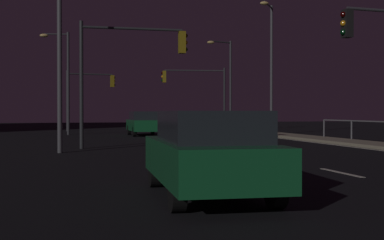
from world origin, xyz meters
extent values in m
plane|color=black|center=(0.00, 17.50, 0.00)|extent=(112.00, 112.00, 0.00)
cube|color=gray|center=(6.77, 17.50, 0.07)|extent=(2.01, 77.00, 0.14)
cube|color=silver|center=(0.00, 9.00, 0.01)|extent=(0.14, 2.00, 0.01)
cube|color=silver|center=(0.00, 13.00, 0.01)|extent=(0.14, 2.00, 0.01)
cube|color=silver|center=(0.00, 17.00, 0.01)|extent=(0.14, 2.00, 0.01)
cube|color=silver|center=(0.00, 21.00, 0.01)|extent=(0.14, 2.00, 0.01)
cube|color=silver|center=(0.00, 25.00, 0.01)|extent=(0.14, 2.00, 0.01)
cube|color=silver|center=(0.00, 29.00, 0.01)|extent=(0.14, 2.00, 0.01)
cube|color=silver|center=(0.00, 33.00, 0.01)|extent=(0.14, 2.00, 0.01)
cube|color=silver|center=(0.00, 37.00, 0.01)|extent=(0.14, 2.00, 0.01)
cube|color=silver|center=(0.00, 41.00, 0.01)|extent=(0.14, 2.00, 0.01)
cube|color=silver|center=(0.00, 45.00, 0.01)|extent=(0.14, 2.00, 0.01)
cube|color=silver|center=(5.51, 22.50, 0.01)|extent=(0.14, 53.00, 0.01)
cube|color=#14592D|center=(-4.30, 6.25, 0.67)|extent=(2.06, 4.50, 0.70)
cube|color=#1E2328|center=(-4.32, 6.00, 1.29)|extent=(1.74, 2.55, 0.55)
cylinder|color=black|center=(-5.02, 7.70, 0.32)|extent=(0.26, 0.65, 0.64)
cylinder|color=black|center=(-3.43, 7.61, 0.32)|extent=(0.26, 0.65, 0.64)
cylinder|color=black|center=(-5.18, 4.89, 0.32)|extent=(0.26, 0.65, 0.64)
cylinder|color=black|center=(-3.58, 4.80, 0.32)|extent=(0.26, 0.65, 0.64)
cube|color=#14592D|center=(-1.56, 31.06, 0.67)|extent=(1.87, 4.42, 0.70)
cube|color=#1E2328|center=(-1.55, 31.31, 1.29)|extent=(1.63, 2.48, 0.55)
cylinder|color=black|center=(-0.77, 29.64, 0.32)|extent=(0.23, 0.64, 0.64)
cylinder|color=black|center=(-2.37, 29.66, 0.32)|extent=(0.23, 0.64, 0.64)
cylinder|color=black|center=(-0.74, 32.46, 0.32)|extent=(0.23, 0.64, 0.64)
cylinder|color=black|center=(-2.34, 32.47, 0.32)|extent=(0.23, 0.64, 0.64)
cube|color=black|center=(2.57, 13.10, 4.55)|extent=(0.30, 0.36, 0.95)
sphere|color=black|center=(2.41, 13.09, 4.85)|extent=(0.20, 0.20, 0.20)
sphere|color=orange|center=(2.41, 13.09, 4.55)|extent=(0.20, 0.20, 0.20)
sphere|color=black|center=(2.41, 13.09, 4.25)|extent=(0.20, 0.20, 0.20)
cylinder|color=#2D3033|center=(-6.02, 19.52, 2.67)|extent=(0.16, 0.16, 5.35)
cylinder|color=#2D3033|center=(-3.87, 19.48, 5.10)|extent=(4.30, 0.20, 0.11)
cube|color=olive|center=(-1.72, 19.44, 4.57)|extent=(0.29, 0.35, 0.95)
sphere|color=black|center=(-1.56, 19.43, 4.87)|extent=(0.20, 0.20, 0.20)
sphere|color=orange|center=(-1.56, 19.43, 4.57)|extent=(0.20, 0.20, 0.20)
sphere|color=black|center=(-1.56, 19.43, 4.27)|extent=(0.20, 0.20, 0.20)
cylinder|color=#2D3033|center=(6.33, 38.57, 2.66)|extent=(0.16, 0.16, 5.03)
cylinder|color=#38383D|center=(3.87, 38.88, 4.92)|extent=(4.94, 0.73, 0.11)
cube|color=olive|center=(1.40, 39.19, 4.40)|extent=(0.32, 0.37, 0.95)
sphere|color=black|center=(1.25, 39.21, 4.70)|extent=(0.20, 0.20, 0.20)
sphere|color=orange|center=(1.25, 39.21, 4.40)|extent=(0.20, 0.20, 0.20)
sphere|color=black|center=(1.25, 39.21, 4.10)|extent=(0.20, 0.20, 0.20)
cylinder|color=#38383D|center=(-6.28, 39.80, 2.40)|extent=(0.16, 0.16, 4.80)
cylinder|color=#2D3033|center=(-4.50, 39.96, 4.55)|extent=(3.58, 0.43, 0.11)
cube|color=olive|center=(-2.71, 40.13, 4.03)|extent=(0.31, 0.36, 0.95)
sphere|color=black|center=(-2.56, 40.14, 4.33)|extent=(0.20, 0.20, 0.20)
sphere|color=orange|center=(-2.56, 40.14, 4.03)|extent=(0.20, 0.20, 0.20)
sphere|color=black|center=(-2.56, 40.14, 3.73)|extent=(0.20, 0.20, 0.20)
cylinder|color=#4C4C51|center=(6.70, 29.54, 4.35)|extent=(0.18, 0.18, 8.41)
cylinder|color=#4C4C51|center=(6.10, 28.69, 8.40)|extent=(1.28, 1.77, 0.10)
ellipsoid|color=#F9D172|center=(5.50, 27.83, 8.30)|extent=(0.56, 0.36, 0.24)
cylinder|color=#4C4C51|center=(-6.91, 17.43, 3.65)|extent=(0.18, 0.18, 7.29)
cylinder|color=#38383D|center=(-6.32, 33.30, 3.44)|extent=(0.18, 0.18, 6.87)
cylinder|color=#38383D|center=(-7.09, 33.42, 6.72)|extent=(1.57, 0.34, 0.10)
ellipsoid|color=#F9D172|center=(-7.87, 33.54, 6.62)|extent=(0.56, 0.36, 0.24)
cylinder|color=#38383D|center=(6.11, 36.32, 3.61)|extent=(0.18, 0.18, 6.94)
cylinder|color=#2D3033|center=(5.22, 36.00, 6.93)|extent=(1.82, 0.72, 0.10)
ellipsoid|color=#F9D172|center=(4.32, 35.69, 6.83)|extent=(0.56, 0.36, 0.24)
cylinder|color=#59595E|center=(7.62, 21.20, 0.61)|extent=(0.09, 0.09, 0.95)
cylinder|color=#59595E|center=(7.62, 24.10, 0.61)|extent=(0.09, 0.09, 0.95)
camera|label=1|loc=(-6.95, -3.04, 1.56)|focal=49.47mm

